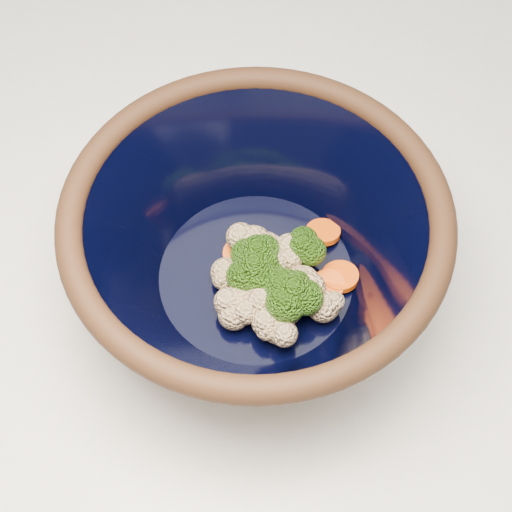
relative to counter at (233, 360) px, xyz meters
name	(u,v)px	position (x,y,z in m)	size (l,w,h in m)	color
ground	(239,445)	(0.00, 0.00, -0.45)	(3.00, 3.00, 0.00)	#9E7A54
counter	(233,360)	(0.00, 0.00, 0.00)	(1.20, 1.20, 0.90)	white
mixing_bowl	(256,248)	(0.09, -0.09, 0.53)	(0.33, 0.33, 0.14)	black
vegetable_pile	(272,273)	(0.11, -0.09, 0.50)	(0.12, 0.15, 0.05)	#608442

